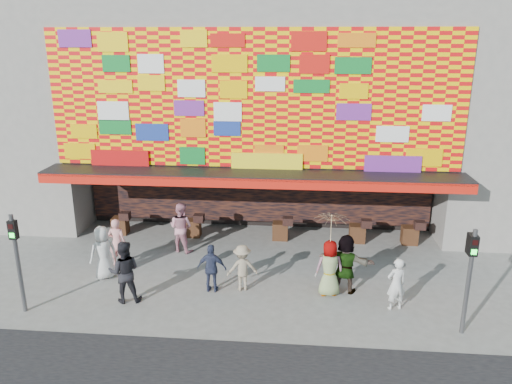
# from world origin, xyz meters

# --- Properties ---
(ground) EXTENTS (90.00, 90.00, 0.00)m
(ground) POSITION_xyz_m (0.00, 0.00, 0.00)
(ground) COLOR slate
(ground) RESTS_ON ground
(shop_building) EXTENTS (15.20, 9.40, 10.00)m
(shop_building) POSITION_xyz_m (0.00, 8.18, 5.23)
(shop_building) COLOR gray
(shop_building) RESTS_ON ground
(signal_left) EXTENTS (0.22, 0.20, 3.00)m
(signal_left) POSITION_xyz_m (-6.20, -1.50, 1.86)
(signal_left) COLOR #59595B
(signal_left) RESTS_ON ground
(signal_right) EXTENTS (0.22, 0.20, 3.00)m
(signal_right) POSITION_xyz_m (6.20, -1.50, 1.86)
(signal_right) COLOR #59595B
(signal_right) RESTS_ON ground
(ped_a) EXTENTS (1.05, 1.01, 1.81)m
(ped_a) POSITION_xyz_m (-4.65, 0.76, 0.91)
(ped_a) COLOR silver
(ped_a) RESTS_ON ground
(ped_b) EXTENTS (0.64, 0.43, 1.73)m
(ped_b) POSITION_xyz_m (-4.54, 1.72, 0.86)
(ped_b) COLOR #DB8F8D
(ped_b) RESTS_ON ground
(ped_c) EXTENTS (1.07, 0.91, 1.93)m
(ped_c) POSITION_xyz_m (-3.44, -0.65, 0.97)
(ped_c) COLOR black
(ped_c) RESTS_ON ground
(ped_d) EXTENTS (1.09, 0.79, 1.51)m
(ped_d) POSITION_xyz_m (-0.01, 0.37, 0.75)
(ped_d) COLOR gray
(ped_d) RESTS_ON ground
(ped_e) EXTENTS (0.94, 0.42, 1.57)m
(ped_e) POSITION_xyz_m (-0.94, 0.18, 0.79)
(ped_e) COLOR #2C324D
(ped_e) RESTS_ON ground
(ped_f) EXTENTS (1.84, 0.99, 1.90)m
(ped_f) POSITION_xyz_m (3.19, 0.54, 0.95)
(ped_f) COLOR gray
(ped_f) RESTS_ON ground
(ped_g) EXTENTS (0.96, 0.71, 1.79)m
(ped_g) POSITION_xyz_m (2.70, 0.29, 0.89)
(ped_g) COLOR gray
(ped_g) RESTS_ON ground
(ped_h) EXTENTS (0.68, 0.56, 1.61)m
(ped_h) POSITION_xyz_m (4.59, -0.40, 0.81)
(ped_h) COLOR silver
(ped_h) RESTS_ON ground
(ped_i) EXTENTS (1.09, 0.97, 1.88)m
(ped_i) POSITION_xyz_m (-2.62, 3.14, 0.94)
(ped_i) COLOR #CC8496
(ped_i) RESTS_ON ground
(parasol) EXTENTS (1.32, 1.34, 1.92)m
(parasol) POSITION_xyz_m (2.70, 0.29, 2.18)
(parasol) COLOR beige
(parasol) RESTS_ON ground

